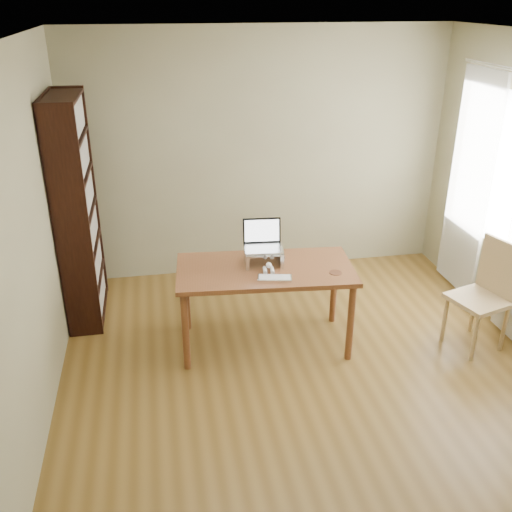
# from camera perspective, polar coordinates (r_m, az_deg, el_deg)

# --- Properties ---
(room) EXTENTS (4.04, 4.54, 2.64)m
(room) POSITION_cam_1_polar(r_m,az_deg,el_deg) (4.05, 6.80, 2.00)
(room) COLOR brown
(room) RESTS_ON ground
(bookshelf) EXTENTS (0.30, 0.90, 2.10)m
(bookshelf) POSITION_cam_1_polar(r_m,az_deg,el_deg) (5.46, -17.43, 4.27)
(bookshelf) COLOR black
(bookshelf) RESTS_ON ground
(curtains) EXTENTS (0.03, 1.90, 2.25)m
(curtains) POSITION_cam_1_polar(r_m,az_deg,el_deg) (5.57, 23.33, 5.06)
(curtains) COLOR white
(curtains) RESTS_ON ground
(desk) EXTENTS (1.55, 0.87, 0.75)m
(desk) POSITION_cam_1_polar(r_m,az_deg,el_deg) (4.86, 0.92, -2.13)
(desk) COLOR brown
(desk) RESTS_ON ground
(laptop_stand) EXTENTS (0.32, 0.25, 0.13)m
(laptop_stand) POSITION_cam_1_polar(r_m,az_deg,el_deg) (4.85, 0.74, 0.11)
(laptop_stand) COLOR silver
(laptop_stand) RESTS_ON desk
(laptop) EXTENTS (0.34, 0.30, 0.23)m
(laptop) POSITION_cam_1_polar(r_m,az_deg,el_deg) (4.86, 0.62, 1.55)
(laptop) COLOR silver
(laptop) RESTS_ON laptop_stand
(keyboard) EXTENTS (0.29, 0.17, 0.02)m
(keyboard) POSITION_cam_1_polar(r_m,az_deg,el_deg) (4.63, 1.88, -2.21)
(keyboard) COLOR silver
(keyboard) RESTS_ON desk
(coaster) EXTENTS (0.10, 0.10, 0.01)m
(coaster) POSITION_cam_1_polar(r_m,az_deg,el_deg) (4.77, 7.95, -1.65)
(coaster) COLOR brown
(coaster) RESTS_ON desk
(cat) EXTENTS (0.26, 0.49, 0.16)m
(cat) POSITION_cam_1_polar(r_m,az_deg,el_deg) (4.89, 1.02, 0.15)
(cat) COLOR #484139
(cat) RESTS_ON desk
(chair) EXTENTS (0.54, 0.54, 0.97)m
(chair) POSITION_cam_1_polar(r_m,az_deg,el_deg) (5.29, 22.17, -3.39)
(chair) COLOR tan
(chair) RESTS_ON ground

